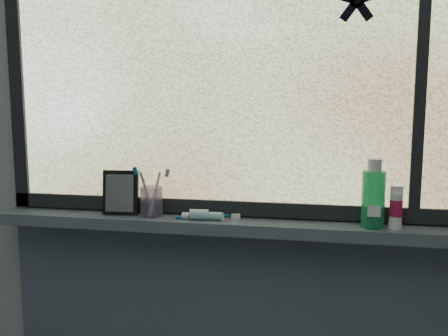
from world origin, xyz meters
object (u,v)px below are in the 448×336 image
vanity_mirror (121,193)px  cream_tube (396,206)px  toothbrush_cup (151,202)px  mouthwash_bottle (373,193)px

vanity_mirror → cream_tube: vanity_mirror is taller
toothbrush_cup → cream_tube: bearing=-0.9°
vanity_mirror → cream_tube: bearing=-6.6°
mouthwash_bottle → cream_tube: bearing=0.9°
mouthwash_bottle → cream_tube: 0.08m
vanity_mirror → toothbrush_cup: (0.11, -0.00, -0.03)m
vanity_mirror → toothbrush_cup: 0.12m
vanity_mirror → mouthwash_bottle: size_ratio=0.86×
toothbrush_cup → cream_tube: 0.80m
cream_tube → vanity_mirror: bearing=179.1°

